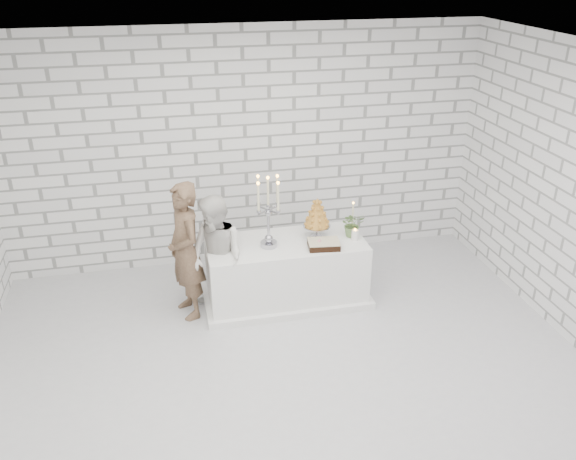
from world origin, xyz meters
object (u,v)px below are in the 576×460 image
object	(u,v)px
bride	(217,258)
candelabra	(268,212)
groom	(185,251)
cake_table	(286,271)
croquembouche	(317,218)

from	to	relation	value
bride	candelabra	distance (m)	0.76
candelabra	groom	bearing A→B (deg)	179.69
cake_table	bride	distance (m)	0.88
groom	bride	size ratio (longest dim) A/B	1.12
groom	croquembouche	xyz separation A→B (m)	(1.50, 0.10, 0.21)
groom	bride	world-z (taller)	groom
cake_table	candelabra	xyz separation A→B (m)	(-0.21, -0.05, 0.79)
cake_table	croquembouche	distance (m)	0.73
candelabra	bride	bearing A→B (deg)	-173.70
cake_table	groom	bearing A→B (deg)	-177.54
cake_table	croquembouche	bearing A→B (deg)	7.32
groom	croquembouche	bearing A→B (deg)	76.68
croquembouche	cake_table	bearing A→B (deg)	-172.68
cake_table	candelabra	bearing A→B (deg)	-165.44
bride	croquembouche	bearing A→B (deg)	62.94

